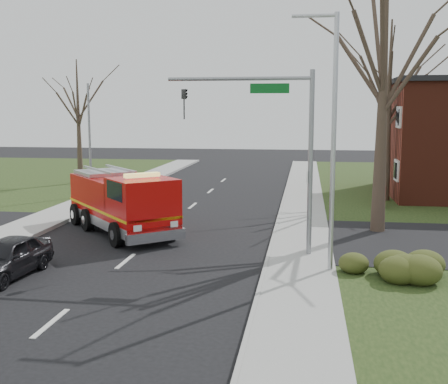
# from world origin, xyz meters

# --- Properties ---
(ground) EXTENTS (120.00, 120.00, 0.00)m
(ground) POSITION_xyz_m (0.00, 0.00, 0.00)
(ground) COLOR black
(ground) RESTS_ON ground
(sidewalk_right) EXTENTS (2.40, 80.00, 0.15)m
(sidewalk_right) POSITION_xyz_m (6.20, 0.00, 0.07)
(sidewalk_right) COLOR #989993
(sidewalk_right) RESTS_ON ground
(health_center_sign) EXTENTS (0.12, 2.00, 1.40)m
(health_center_sign) POSITION_xyz_m (10.50, 12.50, 0.88)
(health_center_sign) COLOR #501512
(health_center_sign) RESTS_ON ground
(hedge_corner) EXTENTS (2.80, 2.00, 0.90)m
(hedge_corner) POSITION_xyz_m (9.00, -1.00, 0.58)
(hedge_corner) COLOR #364017
(hedge_corner) RESTS_ON lawn_right
(bare_tree_near) EXTENTS (6.00, 6.00, 12.00)m
(bare_tree_near) POSITION_xyz_m (9.50, 6.00, 7.41)
(bare_tree_near) COLOR #31251D
(bare_tree_near) RESTS_ON ground
(bare_tree_far) EXTENTS (5.25, 5.25, 10.50)m
(bare_tree_far) POSITION_xyz_m (11.00, 15.00, 6.49)
(bare_tree_far) COLOR #31251D
(bare_tree_far) RESTS_ON ground
(bare_tree_left) EXTENTS (4.50, 4.50, 9.00)m
(bare_tree_left) POSITION_xyz_m (-10.00, 20.00, 5.56)
(bare_tree_left) COLOR #31251D
(bare_tree_left) RESTS_ON ground
(traffic_signal_mast) EXTENTS (5.29, 0.18, 6.80)m
(traffic_signal_mast) POSITION_xyz_m (5.21, 1.50, 4.71)
(traffic_signal_mast) COLOR gray
(traffic_signal_mast) RESTS_ON ground
(streetlight_pole) EXTENTS (1.48, 0.16, 8.40)m
(streetlight_pole) POSITION_xyz_m (7.14, -0.50, 4.55)
(streetlight_pole) COLOR #B7BABF
(streetlight_pole) RESTS_ON ground
(utility_pole_far) EXTENTS (0.14, 0.14, 7.00)m
(utility_pole_far) POSITION_xyz_m (-6.80, 14.00, 3.50)
(utility_pole_far) COLOR gray
(utility_pole_far) RESTS_ON ground
(fire_engine) EXTENTS (6.45, 7.01, 2.87)m
(fire_engine) POSITION_xyz_m (-1.64, 4.59, 1.30)
(fire_engine) COLOR #B50908
(fire_engine) RESTS_ON ground
(parked_car_maroon) EXTENTS (1.84, 3.94, 1.31)m
(parked_car_maroon) POSITION_xyz_m (-3.20, -2.41, 0.65)
(parked_car_maroon) COLOR black
(parked_car_maroon) RESTS_ON ground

